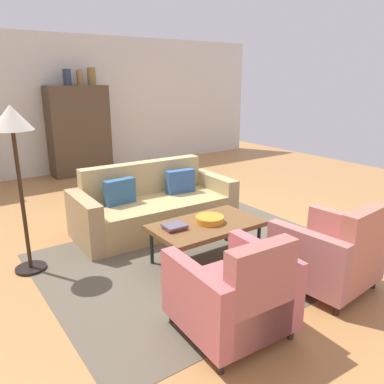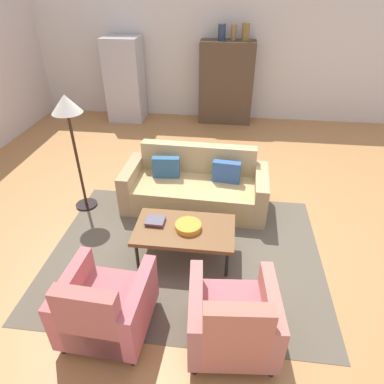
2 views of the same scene
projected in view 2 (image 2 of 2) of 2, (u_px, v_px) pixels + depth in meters
ground_plane at (219, 218)px, 4.92m from camera, size 11.06×11.06×0.00m
wall_back at (232, 57)px, 7.68m from camera, size 9.22×0.12×2.80m
area_rug at (185, 252)px, 4.32m from camera, size 3.40×2.60×0.01m
couch at (196, 187)px, 5.11m from camera, size 2.13×0.97×0.86m
coffee_table at (185, 231)px, 4.06m from camera, size 1.20×0.70×0.44m
armchair_left at (104, 309)px, 3.18m from camera, size 0.84×0.84×0.88m
armchair_right at (233, 323)px, 3.06m from camera, size 0.87×0.87×0.88m
fruit_bowl at (188, 226)px, 4.01m from camera, size 0.31×0.31×0.07m
book_stack at (155, 221)px, 4.11m from camera, size 0.24×0.21×0.05m
cabinet at (226, 83)px, 7.67m from camera, size 1.20×0.51×1.80m
vase_tall at (222, 32)px, 7.11m from camera, size 0.16×0.16×0.31m
vase_round at (234, 33)px, 7.08m from camera, size 0.12×0.12×0.30m
vase_small at (246, 32)px, 7.05m from camera, size 0.17×0.17×0.34m
refrigerator at (125, 80)px, 7.81m from camera, size 0.80×0.73×1.85m
floor_lamp at (68, 115)px, 4.41m from camera, size 0.40×0.40×1.72m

